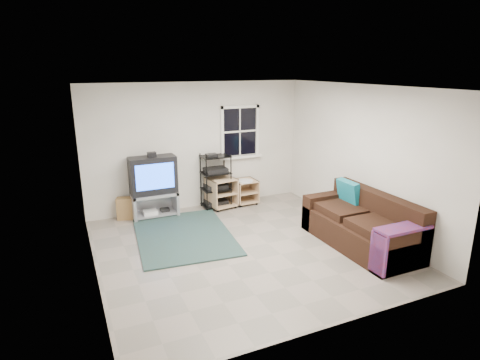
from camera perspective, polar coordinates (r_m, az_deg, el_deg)
name	(u,v)px	position (r m, az deg, el deg)	size (l,w,h in m)	color
room	(240,135)	(8.63, -0.02, 6.44)	(4.60, 4.62, 4.60)	gray
tv_unit	(153,182)	(8.01, -12.23, -0.23)	(0.89, 0.45, 1.31)	#A2A2AA
av_rack	(216,184)	(8.43, -3.46, -0.62)	(0.58, 0.42, 1.15)	black
side_table_left	(220,191)	(8.50, -2.82, -1.62)	(0.61, 0.61, 0.64)	tan
side_table_right	(244,190)	(8.71, 0.63, -1.37)	(0.49, 0.51, 0.55)	tan
sofa	(362,226)	(6.99, 16.99, -6.28)	(0.93, 2.10, 0.96)	black
shag_rug	(184,235)	(7.23, -7.98, -7.77)	(1.61, 2.21, 0.03)	#332516
paper_bag	(125,208)	(8.16, -16.04, -3.90)	(0.30, 0.19, 0.43)	olive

